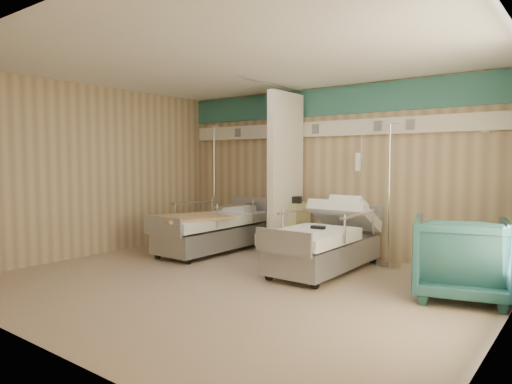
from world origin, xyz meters
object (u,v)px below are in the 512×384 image
visitor_armchair (461,258)px  iv_stand_right (388,238)px  bedside_cabinet (291,227)px  bed_left (211,234)px  bed_right (325,249)px  iv_stand_left (214,218)px

visitor_armchair → iv_stand_right: bearing=-54.2°
bedside_cabinet → iv_stand_right: 1.77m
bed_left → iv_stand_right: bearing=15.4°
bed_right → bed_left: same height
bed_left → visitor_armchair: size_ratio=2.10×
bed_right → iv_stand_left: bearing=163.7°
bed_left → visitor_armchair: 4.06m
iv_stand_right → bed_left: bearing=-164.6°
bed_left → bedside_cabinet: size_ratio=2.54×
bed_left → iv_stand_left: iv_stand_left is taller
iv_stand_right → iv_stand_left: iv_stand_left is taller
bed_right → bed_left: 2.20m
iv_stand_right → bed_right: bearing=-128.6°
bed_right → visitor_armchair: (1.85, -0.21, 0.15)m
iv_stand_right → iv_stand_left: bearing=179.0°
iv_stand_right → iv_stand_left: (-3.50, 0.06, 0.02)m
iv_stand_right → bedside_cabinet: bearing=176.0°
bed_left → bedside_cabinet: (1.05, 0.90, 0.11)m
bed_right → bedside_cabinet: bedside_cabinet is taller
bed_left → iv_stand_left: (-0.68, 0.84, 0.14)m
bed_left → bedside_cabinet: 1.39m
iv_stand_left → bed_left: bearing=-51.0°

